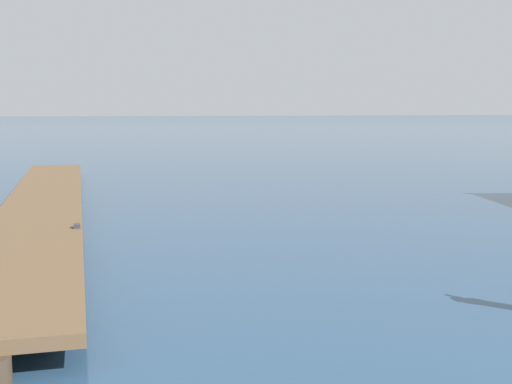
# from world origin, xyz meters

# --- Properties ---
(floating_dock) EXTENTS (3.10, 20.77, 0.53)m
(floating_dock) POSITION_xyz_m (-6.61, 14.97, 0.36)
(floating_dock) COLOR brown
(floating_dock) RESTS_ON ground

